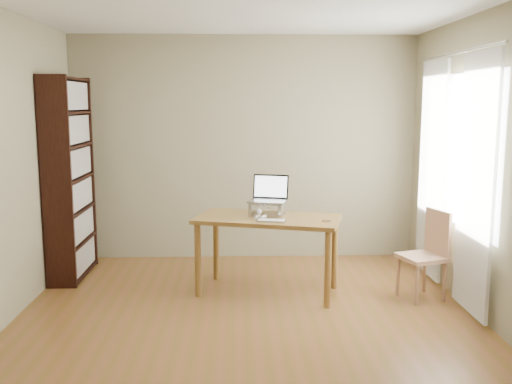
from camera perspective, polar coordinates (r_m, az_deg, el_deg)
name	(u,v)px	position (r m, az deg, el deg)	size (l,w,h in m)	color
room	(251,171)	(4.46, -0.47, 2.08)	(4.04, 4.54, 2.64)	brown
bookshelf	(70,178)	(6.27, -18.13, 1.31)	(0.30, 0.90, 2.10)	black
curtains	(452,174)	(5.62, 18.97, 1.68)	(0.03, 1.90, 2.25)	white
desk	(268,227)	(5.48, 1.19, -3.56)	(1.49, 1.02, 0.75)	brown
laptop_stand	(267,207)	(5.52, 1.15, -1.50)	(0.32, 0.25, 0.13)	silver
laptop	(267,195)	(5.56, 1.12, -0.26)	(0.41, 0.38, 0.25)	silver
keyboard	(271,221)	(5.24, 1.53, -2.89)	(0.28, 0.17, 0.02)	silver
coaster	(327,221)	(5.30, 7.07, -2.89)	(0.09, 0.09, 0.01)	brown
cat	(266,208)	(5.55, 1.02, -1.59)	(0.25, 0.49, 0.16)	#443D36
chair	(429,252)	(5.60, 16.89, -5.78)	(0.47, 0.47, 0.84)	tan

